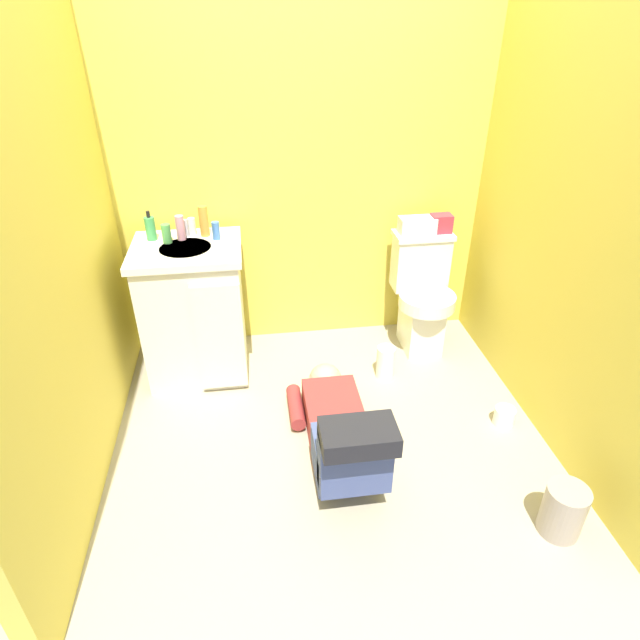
{
  "coord_description": "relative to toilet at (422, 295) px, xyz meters",
  "views": [
    {
      "loc": [
        -0.34,
        -2.08,
        1.97
      ],
      "look_at": [
        0.01,
        0.42,
        0.45
      ],
      "focal_mm": 29.86,
      "sensor_mm": 36.0,
      "label": 1
    }
  ],
  "objects": [
    {
      "name": "toiletry_bag",
      "position": [
        0.1,
        0.09,
        0.44
      ],
      "size": [
        0.12,
        0.09,
        0.11
      ],
      "primitive_type": "cube",
      "color": "#B22D3F",
      "rests_on": "toilet"
    },
    {
      "name": "tissue_box",
      "position": [
        -0.05,
        0.09,
        0.43
      ],
      "size": [
        0.22,
        0.11,
        0.1
      ],
      "primitive_type": "cube",
      "color": "silver",
      "rests_on": "toilet"
    },
    {
      "name": "wall_left",
      "position": [
        -1.87,
        -0.78,
        0.83
      ],
      "size": [
        0.08,
        2.06,
        2.4
      ],
      "primitive_type": "cube",
      "color": "#DFC946",
      "rests_on": "ground_plane"
    },
    {
      "name": "faucet",
      "position": [
        -1.41,
        0.06,
        0.5
      ],
      "size": [
        0.02,
        0.02,
        0.1
      ],
      "primitive_type": "cylinder",
      "color": "silver",
      "rests_on": "vanity_cabinet"
    },
    {
      "name": "wall_right",
      "position": [
        0.43,
        -0.78,
        0.83
      ],
      "size": [
        0.08,
        2.06,
        2.4
      ],
      "primitive_type": "cube",
      "color": "#DFC946",
      "rests_on": "ground_plane"
    },
    {
      "name": "soap_dispenser",
      "position": [
        -1.6,
        0.04,
        0.52
      ],
      "size": [
        0.06,
        0.06,
        0.17
      ],
      "color": "#3C924F",
      "rests_on": "vanity_cabinet"
    },
    {
      "name": "bottle_amber",
      "position": [
        -1.31,
        0.06,
        0.54
      ],
      "size": [
        0.05,
        0.05,
        0.17
      ],
      "primitive_type": "cylinder",
      "color": "gold",
      "rests_on": "vanity_cabinet"
    },
    {
      "name": "vanity_cabinet",
      "position": [
        -1.41,
        -0.09,
        0.05
      ],
      "size": [
        0.6,
        0.53,
        0.82
      ],
      "color": "silver",
      "rests_on": "ground_plane"
    },
    {
      "name": "bottle_blue",
      "position": [
        -1.24,
        -0.01,
        0.5
      ],
      "size": [
        0.04,
        0.04,
        0.1
      ],
      "primitive_type": "cylinder",
      "color": "#3865B3",
      "rests_on": "vanity_cabinet"
    },
    {
      "name": "person_plumber",
      "position": [
        -0.69,
        -0.95,
        -0.19
      ],
      "size": [
        0.39,
        1.06,
        0.52
      ],
      "color": "maroon",
      "rests_on": "ground_plane"
    },
    {
      "name": "bottle_white",
      "position": [
        -1.38,
        0.08,
        0.5
      ],
      "size": [
        0.04,
        0.04,
        0.1
      ],
      "primitive_type": "cylinder",
      "color": "silver",
      "rests_on": "vanity_cabinet"
    },
    {
      "name": "wall_back",
      "position": [
        -0.72,
        0.29,
        0.83
      ],
      "size": [
        2.38,
        0.08,
        2.4
      ],
      "primitive_type": "cube",
      "color": "#DFC946",
      "rests_on": "ground_plane"
    },
    {
      "name": "toilet_paper_roll",
      "position": [
        0.23,
        -0.83,
        -0.32
      ],
      "size": [
        0.11,
        0.11,
        0.1
      ],
      "primitive_type": "cylinder",
      "color": "white",
      "rests_on": "ground_plane"
    },
    {
      "name": "bottle_green",
      "position": [
        -1.51,
        -0.02,
        0.51
      ],
      "size": [
        0.05,
        0.05,
        0.11
      ],
      "primitive_type": "cylinder",
      "color": "#49964A",
      "rests_on": "vanity_cabinet"
    },
    {
      "name": "toilet",
      "position": [
        0.0,
        0.0,
        0.0
      ],
      "size": [
        0.36,
        0.46,
        0.75
      ],
      "color": "silver",
      "rests_on": "ground_plane"
    },
    {
      "name": "paper_towel_roll",
      "position": [
        -0.3,
        -0.32,
        -0.27
      ],
      "size": [
        0.11,
        0.11,
        0.2
      ],
      "primitive_type": "cylinder",
      "color": "white",
      "rests_on": "ground_plane"
    },
    {
      "name": "ground_plane",
      "position": [
        -0.72,
        -0.78,
        -0.39
      ],
      "size": [
        2.72,
        3.06,
        0.04
      ],
      "primitive_type": "cube",
      "color": "tan"
    },
    {
      "name": "bottle_pink",
      "position": [
        -1.43,
        0.02,
        0.52
      ],
      "size": [
        0.05,
        0.05,
        0.14
      ],
      "primitive_type": "cylinder",
      "color": "pink",
      "rests_on": "vanity_cabinet"
    },
    {
      "name": "trash_can",
      "position": [
        0.17,
        -1.5,
        -0.25
      ],
      "size": [
        0.18,
        0.18,
        0.24
      ],
      "primitive_type": "cylinder",
      "color": "gray",
      "rests_on": "ground_plane"
    }
  ]
}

